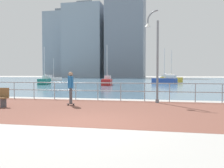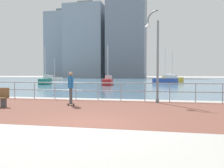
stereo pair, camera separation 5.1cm
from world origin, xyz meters
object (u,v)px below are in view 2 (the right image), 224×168
sailboat_red (54,79)px  sailboat_teal (46,81)px  lamppost (155,52)px  skateboarder (71,85)px  sailboat_white (108,81)px  sailboat_ivory (166,80)px  sailboat_gray (171,79)px

sailboat_red → sailboat_teal: (6.76, -17.24, 0.05)m
lamppost → skateboarder: lamppost is taller
sailboat_white → skateboarder: bearing=-82.2°
sailboat_ivory → sailboat_gray: sailboat_gray is taller
skateboarder → sailboat_white: sailboat_white is taller
sailboat_ivory → sailboat_white: sailboat_ivory is taller
skateboarder → sailboat_white: bearing=97.8°
sailboat_teal → sailboat_gray: sailboat_gray is taller
lamppost → sailboat_white: 20.90m
sailboat_ivory → sailboat_teal: (-17.74, -6.00, -0.00)m
sailboat_teal → sailboat_gray: bearing=36.7°
sailboat_red → sailboat_gray: bearing=-7.0°
skateboarder → sailboat_ivory: bearing=79.8°
sailboat_white → sailboat_gray: (9.18, 14.66, 0.04)m
sailboat_ivory → sailboat_white: bearing=-140.8°
lamppost → sailboat_red: lamppost is taller
sailboat_teal → sailboat_gray: 23.59m
sailboat_ivory → sailboat_white: (-8.02, -6.54, -0.00)m
sailboat_red → sailboat_ivory: size_ratio=0.90×
lamppost → sailboat_teal: size_ratio=0.91×
lamppost → skateboarder: (-4.07, -2.04, -1.79)m
skateboarder → sailboat_teal: (-12.68, 22.14, -0.48)m
sailboat_teal → skateboarder: bearing=-60.2°
lamppost → sailboat_ivory: (0.98, 26.10, -2.27)m
sailboat_white → sailboat_teal: (-9.72, 0.54, -0.00)m
sailboat_red → sailboat_gray: (25.66, -3.13, 0.09)m
sailboat_teal → sailboat_red: bearing=111.4°
lamppost → sailboat_teal: bearing=129.8°
sailboat_white → sailboat_gray: 17.29m
lamppost → sailboat_gray: bearing=86.4°
sailboat_gray → skateboarder: bearing=-99.7°
sailboat_ivory → sailboat_teal: size_ratio=1.01×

